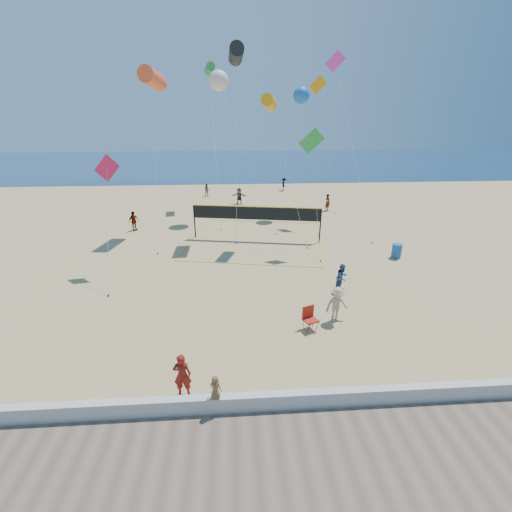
{
  "coord_description": "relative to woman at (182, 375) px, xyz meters",
  "views": [
    {
      "loc": [
        -2.09,
        -11.44,
        8.88
      ],
      "look_at": [
        -1.16,
        2.0,
        3.36
      ],
      "focal_mm": 24.0,
      "sensor_mm": 36.0,
      "label": 1
    }
  ],
  "objects": [
    {
      "name": "trash_barrel",
      "position": [
        12.77,
        11.44,
        -0.34
      ],
      "size": [
        0.77,
        0.77,
        0.96
      ],
      "primitive_type": "cylinder",
      "rotation": [
        0.0,
        0.0,
        0.24
      ],
      "color": "#165094",
      "rests_on": "ground"
    },
    {
      "name": "seawall",
      "position": [
        3.94,
        -0.82,
        -0.52
      ],
      "size": [
        32.0,
        0.3,
        0.6
      ],
      "primitive_type": "cube",
      "color": "silver",
      "rests_on": "ground"
    },
    {
      "name": "far_person_1",
      "position": [
        2.54,
        27.5,
        0.03
      ],
      "size": [
        1.67,
        0.92,
        1.71
      ],
      "primitive_type": "imported",
      "rotation": [
        0.0,
        0.0,
        -0.28
      ],
      "color": "gray",
      "rests_on": "ground"
    },
    {
      "name": "kite_4",
      "position": [
        6.99,
        13.26,
        6.24
      ],
      "size": [
        1.66,
        2.48,
        8.24
      ],
      "rotation": [
        0.0,
        0.0,
        0.11
      ],
      "color": "green",
      "rests_on": "ground"
    },
    {
      "name": "kite_9",
      "position": [
        10.33,
        26.32,
        10.14
      ],
      "size": [
        2.52,
        3.95,
        12.49
      ],
      "rotation": [
        0.0,
        0.0,
        -0.09
      ],
      "color": "orange",
      "rests_on": "ground"
    },
    {
      "name": "ground",
      "position": [
        3.94,
        2.18,
        -0.82
      ],
      "size": [
        120.0,
        120.0,
        0.0
      ],
      "primitive_type": "plane",
      "color": "tan",
      "rests_on": "ground"
    },
    {
      "name": "far_person_2",
      "position": [
        11.35,
        23.98,
        0.03
      ],
      "size": [
        0.62,
        0.73,
        1.71
      ],
      "primitive_type": "imported",
      "rotation": [
        0.0,
        0.0,
        1.96
      ],
      "color": "gray",
      "rests_on": "ground"
    },
    {
      "name": "kite_8",
      "position": [
        -0.03,
        27.62,
        12.18
      ],
      "size": [
        1.44,
        10.28,
        13.56
      ],
      "rotation": [
        0.0,
        0.0,
        0.18
      ],
      "color": "green",
      "rests_on": "ground"
    },
    {
      "name": "toddler",
      "position": [
        1.16,
        -0.85,
        0.19
      ],
      "size": [
        0.49,
        0.43,
        0.84
      ],
      "primitive_type": "imported",
      "rotation": [
        0.0,
        0.0,
        2.65
      ],
      "color": "brown",
      "rests_on": "seawall"
    },
    {
      "name": "woman",
      "position": [
        0.0,
        0.0,
        0.0
      ],
      "size": [
        0.6,
        0.4,
        1.65
      ],
      "primitive_type": "imported",
      "rotation": [
        0.0,
        0.0,
        3.15
      ],
      "color": "maroon",
      "rests_on": "ground"
    },
    {
      "name": "kite_5",
      "position": [
        10.5,
        21.05,
        11.23
      ],
      "size": [
        2.58,
        7.83,
        13.79
      ],
      "rotation": [
        0.0,
        0.0,
        -0.3
      ],
      "color": "#E235B0",
      "rests_on": "ground"
    },
    {
      "name": "far_person_0",
      "position": [
        -6.43,
        18.73,
        -0.01
      ],
      "size": [
        0.9,
        0.99,
        1.63
      ],
      "primitive_type": "imported",
      "rotation": [
        0.0,
        0.0,
        0.9
      ],
      "color": "gray",
      "rests_on": "ground"
    },
    {
      "name": "bystander_b",
      "position": [
        6.5,
        4.15,
        0.03
      ],
      "size": [
        1.23,
        0.88,
        1.72
      ],
      "primitive_type": "imported",
      "rotation": [
        0.0,
        0.0,
        0.24
      ],
      "color": "tan",
      "rests_on": "ground"
    },
    {
      "name": "volleyball_net",
      "position": [
        3.58,
        15.72,
        1.0
      ],
      "size": [
        11.45,
        11.33,
        2.64
      ],
      "rotation": [
        0.0,
        0.0,
        -0.18
      ],
      "color": "black",
      "rests_on": "ground"
    },
    {
      "name": "bystander_a",
      "position": [
        7.66,
        7.08,
        -0.04
      ],
      "size": [
        0.96,
        0.93,
        1.56
      ],
      "primitive_type": "imported",
      "rotation": [
        0.0,
        0.0,
        0.65
      ],
      "color": "navy",
      "rests_on": "ground"
    },
    {
      "name": "boardwalk",
      "position": [
        3.94,
        -2.82,
        -0.81
      ],
      "size": [
        32.0,
        3.6,
        0.03
      ],
      "primitive_type": "cube",
      "color": "brown",
      "rests_on": "ground"
    },
    {
      "name": "camp_chair",
      "position": [
        5.12,
        3.61,
        -0.21
      ],
      "size": [
        0.74,
        0.85,
        1.21
      ],
      "rotation": [
        0.0,
        0.0,
        0.38
      ],
      "color": "#A31E12",
      "rests_on": "ground"
    },
    {
      "name": "kite_3",
      "position": [
        -5.2,
        10.86,
        5.04
      ],
      "size": [
        1.6,
        4.03,
        6.96
      ],
      "rotation": [
        0.0,
        0.0,
        -0.05
      ],
      "color": "#C3184C",
      "rests_on": "ground"
    },
    {
      "name": "far_person_3",
      "position": [
        -1.17,
        31.47,
        -0.09
      ],
      "size": [
        0.79,
        0.65,
        1.46
      ],
      "primitive_type": "imported",
      "rotation": [
        0.0,
        0.0,
        0.15
      ],
      "color": "gray",
      "rests_on": "ground"
    },
    {
      "name": "kite_7",
      "position": [
        8.05,
        23.3,
        9.73
      ],
      "size": [
        3.59,
        4.12,
        11.28
      ],
      "rotation": [
        0.0,
        0.0,
        -0.07
      ],
      "color": "blue",
      "rests_on": "ground"
    },
    {
      "name": "kite_2",
      "position": [
        4.41,
        15.19,
        8.88
      ],
      "size": [
        3.43,
        2.73,
        10.24
      ],
      "rotation": [
        0.0,
        0.0,
        -0.28
      ],
      "color": "orange",
      "rests_on": "ground"
    },
    {
      "name": "kite_1",
      "position": [
        2.32,
        17.31,
        11.95
      ],
      "size": [
        1.07,
        3.63,
        13.42
      ],
      "rotation": [
        0.0,
        0.0,
        0.04
      ],
      "color": "black",
      "rests_on": "ground"
    },
    {
      "name": "ocean",
      "position": [
        3.94,
        64.18,
        -0.81
      ],
      "size": [
        140.0,
        50.0,
        0.03
      ],
      "primitive_type": "cube",
      "color": "navy",
      "rests_on": "ground"
    },
    {
      "name": "kite_6",
      "position": [
        0.94,
        22.78,
        10.79
      ],
      "size": [
        5.35,
        6.95,
        12.44
      ],
      "rotation": [
        0.0,
        0.0,
        -0.17
      ],
      "color": "silver",
      "rests_on": "ground"
    },
    {
      "name": "kite_0",
      "position": [
        -3.65,
        18.58,
        10.54
      ],
      "size": [
        1.62,
        6.94,
        12.14
      ],
      "rotation": [
        0.0,
        0.0,
        -0.16
      ],
      "color": "#F05428",
      "rests_on": "ground"
    },
    {
      "name": "far_person_4",
      "position": [
        8.42,
        34.33,
        -0.04
      ],
      "size": [
        0.59,
        1.02,
        1.57
      ],
      "primitive_type": "imported",
      "rotation": [
        0.0,
        0.0,
        1.58
      ],
      "color": "gray",
      "rests_on": "ground"
    }
  ]
}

